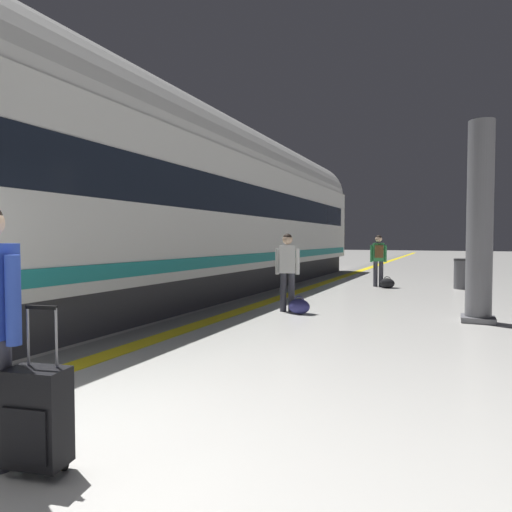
# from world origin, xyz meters

# --- Properties ---
(safety_line_strip) EXTENTS (0.36, 80.00, 0.01)m
(safety_line_strip) POSITION_xyz_m (-1.01, 10.00, 0.00)
(safety_line_strip) COLOR yellow
(safety_line_strip) RESTS_ON ground
(tactile_edge_band) EXTENTS (0.70, 80.00, 0.01)m
(tactile_edge_band) POSITION_xyz_m (-1.38, 10.00, 0.00)
(tactile_edge_band) COLOR slate
(tactile_edge_band) RESTS_ON ground
(high_speed_train) EXTENTS (2.94, 28.23, 4.97)m
(high_speed_train) POSITION_xyz_m (-3.20, 5.60, 2.50)
(high_speed_train) COLOR #38383D
(high_speed_train) RESTS_ON ground
(rolling_suitcase_foreground) EXTENTS (0.42, 0.30, 1.07)m
(rolling_suitcase_foreground) POSITION_xyz_m (0.65, 0.20, 0.37)
(rolling_suitcase_foreground) COLOR black
(rolling_suitcase_foreground) RESTS_ON ground
(passenger_near) EXTENTS (0.48, 0.28, 1.61)m
(passenger_near) POSITION_xyz_m (-0.09, 6.70, 0.93)
(passenger_near) COLOR #383842
(passenger_near) RESTS_ON ground
(duffel_bag_near) EXTENTS (0.44, 0.26, 0.36)m
(duffel_bag_near) POSITION_xyz_m (0.23, 6.52, 0.15)
(duffel_bag_near) COLOR navy
(duffel_bag_near) RESTS_ON ground
(passenger_mid) EXTENTS (0.49, 0.37, 1.62)m
(passenger_mid) POSITION_xyz_m (0.87, 12.32, 0.96)
(passenger_mid) COLOR #383842
(passenger_mid) RESTS_ON ground
(duffel_bag_mid) EXTENTS (0.44, 0.26, 0.36)m
(duffel_bag_mid) POSITION_xyz_m (1.18, 12.00, 0.15)
(duffel_bag_mid) COLOR black
(duffel_bag_mid) RESTS_ON ground
(platform_pillar) EXTENTS (0.56, 0.56, 3.60)m
(platform_pillar) POSITION_xyz_m (3.44, 7.07, 1.72)
(platform_pillar) COLOR slate
(platform_pillar) RESTS_ON ground
(waste_bin) EXTENTS (0.46, 0.46, 0.91)m
(waste_bin) POSITION_xyz_m (3.25, 12.73, 0.46)
(waste_bin) COLOR #4C4C51
(waste_bin) RESTS_ON ground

